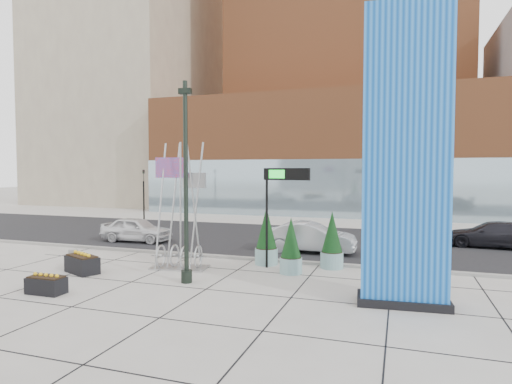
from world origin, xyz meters
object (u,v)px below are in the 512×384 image
(public_art_sculpture, at_px, (180,236))
(car_silver_mid, at_px, (310,238))
(blue_pylon, at_px, (405,162))
(overhead_street_sign, at_px, (283,182))
(lamp_post, at_px, (186,201))
(car_white_west, at_px, (136,230))
(concrete_bollard, at_px, (73,258))

(public_art_sculpture, xyz_separation_m, car_silver_mid, (4.45, 5.09, -0.63))
(public_art_sculpture, bearing_deg, blue_pylon, -20.73)
(blue_pylon, bearing_deg, overhead_street_sign, 139.05)
(lamp_post, distance_m, car_white_west, 10.08)
(concrete_bollard, bearing_deg, overhead_street_sign, 17.27)
(overhead_street_sign, height_order, car_silver_mid, overhead_street_sign)
(overhead_street_sign, relative_size, car_white_west, 1.02)
(blue_pylon, bearing_deg, car_white_west, 148.53)
(concrete_bollard, height_order, overhead_street_sign, overhead_street_sign)
(concrete_bollard, relative_size, car_silver_mid, 0.17)
(public_art_sculpture, distance_m, car_white_west, 7.55)
(lamp_post, relative_size, car_white_west, 1.78)
(public_art_sculpture, bearing_deg, concrete_bollard, -170.01)
(lamp_post, bearing_deg, car_white_west, 134.59)
(concrete_bollard, xyz_separation_m, overhead_street_sign, (8.39, 2.61, 3.20))
(public_art_sculpture, xyz_separation_m, concrete_bollard, (-4.29, -1.32, -0.99))
(car_silver_mid, bearing_deg, blue_pylon, -148.73)
(lamp_post, bearing_deg, public_art_sculpture, 124.61)
(public_art_sculpture, height_order, concrete_bollard, public_art_sculpture)
(blue_pylon, bearing_deg, lamp_post, 173.65)
(blue_pylon, relative_size, overhead_street_sign, 2.15)
(blue_pylon, height_order, car_silver_mid, blue_pylon)
(public_art_sculpture, xyz_separation_m, overhead_street_sign, (4.09, 1.29, 2.21))
(car_white_west, bearing_deg, concrete_bollard, -170.68)
(concrete_bollard, relative_size, car_white_west, 0.19)
(public_art_sculpture, bearing_deg, overhead_street_sign, 10.34)
(public_art_sculpture, relative_size, car_white_west, 1.28)
(public_art_sculpture, height_order, car_silver_mid, public_art_sculpture)
(overhead_street_sign, bearing_deg, concrete_bollard, -155.56)
(lamp_post, distance_m, public_art_sculpture, 2.83)
(concrete_bollard, distance_m, car_silver_mid, 10.85)
(car_silver_mid, bearing_deg, overhead_street_sign, 175.04)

